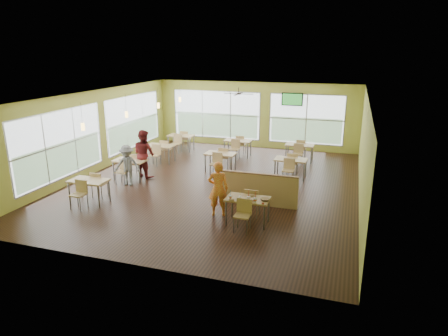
{
  "coord_description": "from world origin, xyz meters",
  "views": [
    {
      "loc": [
        4.56,
        -13.05,
        4.71
      ],
      "look_at": [
        0.73,
        -1.22,
        1.0
      ],
      "focal_mm": 32.0,
      "sensor_mm": 36.0,
      "label": 1
    }
  ],
  "objects": [
    {
      "name": "room",
      "position": [
        0.0,
        0.0,
        1.6
      ],
      "size": [
        12.0,
        12.04,
        3.2
      ],
      "color": "black",
      "rests_on": "ground"
    },
    {
      "name": "window_bays",
      "position": [
        -2.65,
        3.08,
        1.48
      ],
      "size": [
        9.24,
        10.24,
        2.38
      ],
      "color": "white",
      "rests_on": "room"
    },
    {
      "name": "main_table",
      "position": [
        2.0,
        -3.0,
        0.63
      ],
      "size": [
        1.22,
        1.52,
        0.87
      ],
      "color": "tan",
      "rests_on": "floor"
    },
    {
      "name": "half_wall_divider",
      "position": [
        2.0,
        -1.55,
        0.52
      ],
      "size": [
        2.4,
        0.14,
        1.04
      ],
      "color": "tan",
      "rests_on": "floor"
    },
    {
      "name": "dining_tables",
      "position": [
        -1.05,
        1.71,
        0.63
      ],
      "size": [
        6.92,
        8.72,
        0.87
      ],
      "color": "tan",
      "rests_on": "floor"
    },
    {
      "name": "pendant_lights",
      "position": [
        -3.2,
        0.68,
        2.45
      ],
      "size": [
        0.11,
        7.31,
        0.86
      ],
      "color": "#2D2119",
      "rests_on": "ceiling"
    },
    {
      "name": "ceiling_fan",
      "position": [
        -0.0,
        3.0,
        2.95
      ],
      "size": [
        1.25,
        1.25,
        0.29
      ],
      "color": "#2D2119",
      "rests_on": "ceiling"
    },
    {
      "name": "tv_backwall",
      "position": [
        1.8,
        5.9,
        2.45
      ],
      "size": [
        1.0,
        0.07,
        0.6
      ],
      "color": "black",
      "rests_on": "wall_back"
    },
    {
      "name": "man_plaid",
      "position": [
        1.03,
        -2.72,
        0.82
      ],
      "size": [
        0.68,
        0.54,
        1.64
      ],
      "primitive_type": "imported",
      "rotation": [
        0.0,
        0.0,
        3.41
      ],
      "color": "#F94A1B",
      "rests_on": "floor"
    },
    {
      "name": "patron_maroon",
      "position": [
        -2.84,
        -0.06,
        0.91
      ],
      "size": [
        1.08,
        0.98,
        1.83
      ],
      "primitive_type": "imported",
      "rotation": [
        0.0,
        0.0,
        2.75
      ],
      "color": "maroon",
      "rests_on": "floor"
    },
    {
      "name": "patron_grey",
      "position": [
        -2.93,
        -1.12,
        0.74
      ],
      "size": [
        1.04,
        0.71,
        1.47
      ],
      "primitive_type": "imported",
      "rotation": [
        0.0,
        0.0,
        0.19
      ],
      "color": "slate",
      "rests_on": "floor"
    },
    {
      "name": "cup_blue",
      "position": [
        1.57,
        -3.23,
        0.81
      ],
      "size": [
        0.08,
        0.08,
        0.3
      ],
      "color": "white",
      "rests_on": "main_table"
    },
    {
      "name": "cup_yellow",
      "position": [
        1.84,
        -3.2,
        0.81
      ],
      "size": [
        0.08,
        0.08,
        0.3
      ],
      "color": "white",
      "rests_on": "main_table"
    },
    {
      "name": "cup_red_near",
      "position": [
        2.08,
        -3.23,
        0.82
      ],
      "size": [
        0.1,
        0.1,
        0.36
      ],
      "color": "white",
      "rests_on": "main_table"
    },
    {
      "name": "cup_red_far",
      "position": [
        2.27,
        -3.25,
        0.82
      ],
      "size": [
        0.09,
        0.09,
        0.34
      ],
      "color": "white",
      "rests_on": "main_table"
    },
    {
      "name": "food_basket",
      "position": [
        2.49,
        -3.03,
        0.78
      ],
      "size": [
        0.25,
        0.25,
        0.06
      ],
      "color": "black",
      "rests_on": "main_table"
    },
    {
      "name": "ketchup_cup",
      "position": [
        2.49,
        -3.3,
        0.76
      ],
      "size": [
        0.07,
        0.07,
        0.03
      ],
      "primitive_type": "cylinder",
      "color": "#952003",
      "rests_on": "main_table"
    },
    {
      "name": "wrapper_left",
      "position": [
        1.62,
        -3.3,
        0.77
      ],
      "size": [
        0.19,
        0.18,
        0.04
      ],
      "primitive_type": "ellipsoid",
      "rotation": [
        0.0,
        0.0,
        0.21
      ],
      "color": "#9F824D",
      "rests_on": "main_table"
    },
    {
      "name": "wrapper_mid",
      "position": [
        2.04,
        -2.8,
        0.77
      ],
      "size": [
        0.23,
        0.22,
        0.05
      ],
      "primitive_type": "ellipsoid",
      "rotation": [
        0.0,
        0.0,
        0.31
      ],
      "color": "#9F824D",
      "rests_on": "main_table"
    },
    {
      "name": "wrapper_right",
      "position": [
        2.16,
        -3.19,
        0.77
      ],
      "size": [
        0.17,
        0.16,
        0.03
      ],
      "primitive_type": "ellipsoid",
      "rotation": [
        0.0,
        0.0,
        -0.31
      ],
      "color": "#9F824D",
      "rests_on": "main_table"
    }
  ]
}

